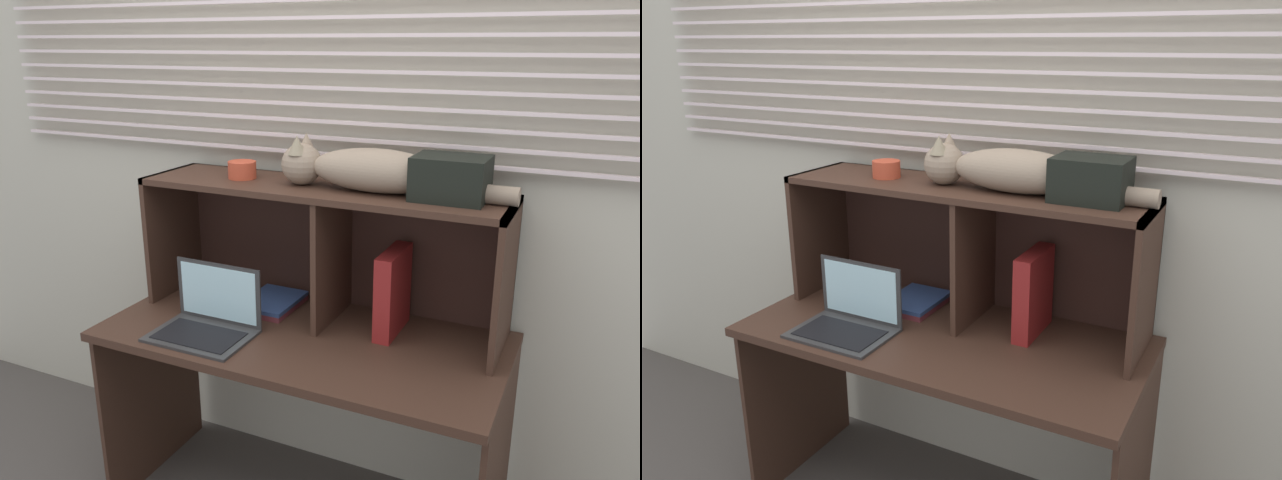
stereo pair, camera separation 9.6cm
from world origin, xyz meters
The scene contains 9 objects.
back_panel_with_blinds centered at (0.00, 0.55, 1.26)m, with size 4.40×0.08×2.50m.
desk centered at (0.00, 0.19, 0.60)m, with size 1.37×0.64×0.75m.
hutch_shelf_unit centered at (0.01, 0.37, 1.08)m, with size 1.28×0.33×0.48m.
cat centered at (0.16, 0.34, 1.30)m, with size 0.78×0.17×0.17m.
laptop centered at (-0.29, 0.06, 0.80)m, with size 0.33×0.23×0.22m.
binder_upright centered at (0.27, 0.34, 0.89)m, with size 0.06×0.23×0.29m, color maroon.
book_stack centered at (-0.20, 0.34, 0.77)m, with size 0.18×0.24×0.03m.
small_basket centered at (-0.30, 0.34, 1.26)m, with size 0.10×0.10×0.06m, color #BA432A.
storage_box centered at (0.44, 0.34, 1.30)m, with size 0.22×0.17×0.13m, color black.
Camera 2 is at (0.95, -1.47, 1.69)m, focal length 34.80 mm.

